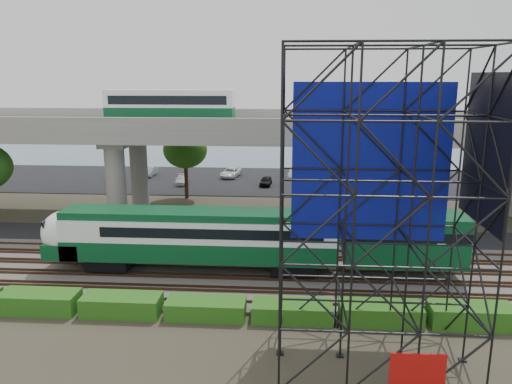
{
  "coord_description": "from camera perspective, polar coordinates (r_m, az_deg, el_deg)",
  "views": [
    {
      "loc": [
        5.76,
        -30.7,
        13.77
      ],
      "look_at": [
        3.2,
        6.0,
        5.1
      ],
      "focal_mm": 35.0,
      "sensor_mm": 36.0,
      "label": 1
    }
  ],
  "objects": [
    {
      "name": "parking_lot",
      "position": [
        66.39,
        -1.08,
        1.33
      ],
      "size": [
        90.0,
        18.0,
        0.08
      ],
      "primitive_type": "cube",
      "color": "black",
      "rests_on": "ground"
    },
    {
      "name": "harbor_water",
      "position": [
        87.97,
        0.18,
        4.27
      ],
      "size": [
        140.0,
        40.0,
        0.03
      ],
      "primitive_type": "cube",
      "color": "#455D72",
      "rests_on": "ground"
    },
    {
      "name": "commuter_train",
      "position": [
        34.7,
        -3.03,
        -5.04
      ],
      "size": [
        29.3,
        3.06,
        4.3
      ],
      "color": "black",
      "rests_on": "rail_tracks"
    },
    {
      "name": "rail_tracks",
      "position": [
        35.83,
        -5.63,
        -8.91
      ],
      "size": [
        90.0,
        9.52,
        0.16
      ],
      "color": "#472D1E",
      "rests_on": "ballast_bed"
    },
    {
      "name": "service_road",
      "position": [
        43.8,
        -3.79,
        -5.03
      ],
      "size": [
        90.0,
        5.0,
        0.08
      ],
      "primitive_type": "cube",
      "color": "black",
      "rests_on": "ground"
    },
    {
      "name": "hedge_strip",
      "position": [
        29.9,
        -5.73,
        -13.02
      ],
      "size": [
        34.6,
        1.8,
        1.2
      ],
      "color": "#215914",
      "rests_on": "ground"
    },
    {
      "name": "ballast_bed",
      "position": [
        35.9,
        -5.62,
        -9.18
      ],
      "size": [
        90.0,
        12.0,
        0.2
      ],
      "primitive_type": "cube",
      "color": "slate",
      "rests_on": "ground"
    },
    {
      "name": "scaffold_tower",
      "position": [
        23.93,
        13.85,
        -2.37
      ],
      "size": [
        9.36,
        6.36,
        15.0
      ],
      "color": "black",
      "rests_on": "ground"
    },
    {
      "name": "overpass",
      "position": [
        47.43,
        -3.54,
        6.51
      ],
      "size": [
        80.0,
        12.0,
        12.4
      ],
      "color": "#9E9B93",
      "rests_on": "ground"
    },
    {
      "name": "ground",
      "position": [
        34.13,
        -6.18,
        -10.61
      ],
      "size": [
        140.0,
        140.0,
        0.0
      ],
      "primitive_type": "plane",
      "color": "#474233",
      "rests_on": "ground"
    },
    {
      "name": "suv",
      "position": [
        44.71,
        -15.04,
        -4.01
      ],
      "size": [
        5.92,
        3.69,
        1.53
      ],
      "primitive_type": "imported",
      "rotation": [
        0.0,
        0.0,
        1.35
      ],
      "color": "black",
      "rests_on": "service_road"
    },
    {
      "name": "parked_cars",
      "position": [
        66.02,
        0.6,
        1.83
      ],
      "size": [
        37.67,
        9.66,
        1.27
      ],
      "color": "white",
      "rests_on": "parking_lot"
    },
    {
      "name": "trees",
      "position": [
        48.7,
        -8.45,
        3.43
      ],
      "size": [
        40.94,
        16.94,
        7.69
      ],
      "color": "#382314",
      "rests_on": "ground"
    }
  ]
}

